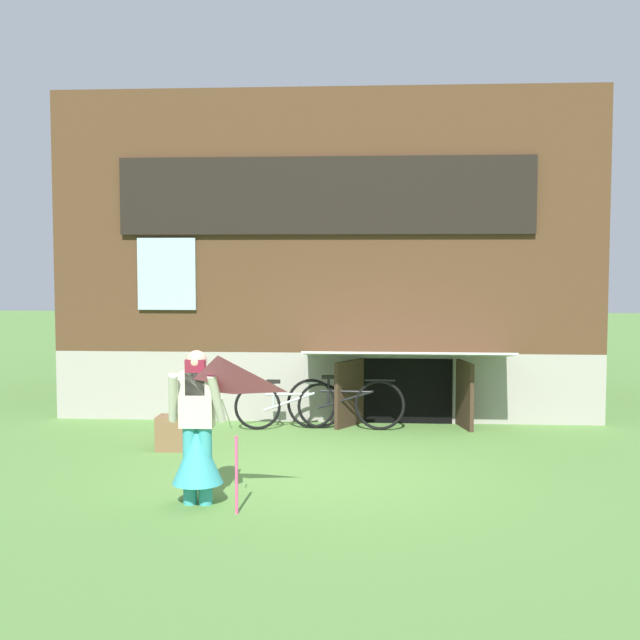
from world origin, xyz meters
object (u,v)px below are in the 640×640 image
object	(u,v)px
kite	(218,394)
bicycle_silver	(289,405)
wooden_crate	(173,433)
bicycle_black	(345,403)
person	(197,440)

from	to	relation	value
kite	bicycle_silver	xyz separation A→B (m)	(0.21, 4.39, -0.87)
bicycle_silver	wooden_crate	world-z (taller)	bicycle_silver
kite	bicycle_black	distance (m)	4.63
bicycle_silver	kite	bearing A→B (deg)	-102.78
bicycle_silver	wooden_crate	size ratio (longest dim) A/B	3.54
kite	bicycle_silver	distance (m)	4.47
wooden_crate	kite	bearing A→B (deg)	-68.39
person	kite	size ratio (longest dim) A/B	1.07
bicycle_black	bicycle_silver	xyz separation A→B (m)	(-0.83, -0.04, -0.03)
person	wooden_crate	bearing A→B (deg)	99.13
bicycle_black	wooden_crate	bearing A→B (deg)	-142.23
kite	wooden_crate	size ratio (longest dim) A/B	3.29
bicycle_black	bicycle_silver	bearing A→B (deg)	-173.32
kite	bicycle_black	size ratio (longest dim) A/B	0.85
person	bicycle_silver	distance (m)	3.91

